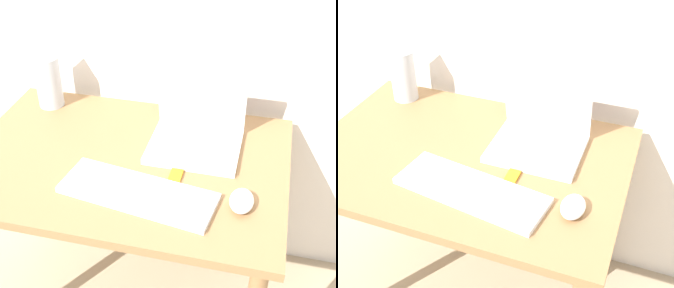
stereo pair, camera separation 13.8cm
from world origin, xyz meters
TOP-DOWN VIEW (x-y plane):
  - desk at (0.00, 0.35)m, footprint 1.03×0.70m
  - laptop at (0.21, 0.49)m, footprint 0.29×0.25m
  - keyboard at (0.09, 0.19)m, footprint 0.47×0.22m
  - mouse at (0.38, 0.21)m, footprint 0.07×0.10m
  - vase at (-0.37, 0.61)m, footprint 0.09×0.09m
  - mp3_player at (0.18, 0.30)m, footprint 0.04×0.06m

SIDE VIEW (x-z plane):
  - desk at x=0.00m, z-range 0.26..0.99m
  - mp3_player at x=0.18m, z-range 0.73..0.74m
  - keyboard at x=0.09m, z-range 0.73..0.75m
  - mouse at x=0.38m, z-range 0.73..0.77m
  - laptop at x=0.21m, z-range 0.65..0.92m
  - vase at x=-0.37m, z-range 0.73..1.00m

